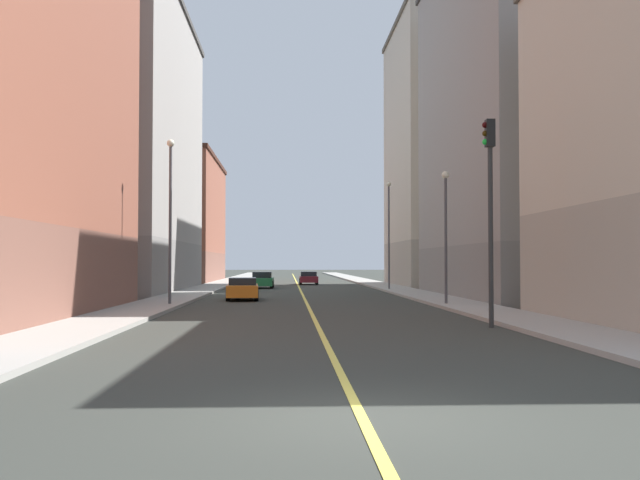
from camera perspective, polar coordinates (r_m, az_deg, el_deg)
ground_plane at (r=10.08m, az=3.34°, el=-13.89°), size 400.00×400.00×0.00m
sidewalk_left at (r=59.43m, az=5.52°, el=-3.75°), size 2.73×168.00×0.15m
sidewalk_right at (r=59.18m, az=-8.81°, el=-3.75°), size 2.73×168.00×0.15m
lane_center_stripe at (r=58.85m, az=-1.63°, el=-3.84°), size 0.16×154.00×0.01m
building_left_mid at (r=46.32m, az=17.34°, el=9.23°), size 11.97×20.72×21.79m
building_left_far at (r=66.73m, az=11.00°, el=6.66°), size 11.97×16.08×23.74m
building_right_midblock at (r=55.81m, az=-16.78°, el=7.04°), size 11.97×24.28×21.21m
building_right_distant at (r=80.78m, az=-12.28°, el=1.54°), size 11.97×22.07×13.49m
traffic_light_left_near at (r=24.18m, az=13.30°, el=3.54°), size 0.40×0.32×6.80m
street_lamp_left_near at (r=35.18m, az=9.91°, el=1.42°), size 0.36×0.36×6.37m
street_lamp_right_near at (r=35.23m, az=-11.76°, el=2.72°), size 0.36×0.36×7.87m
street_lamp_left_far at (r=54.27m, az=5.47°, el=1.21°), size 0.36×0.36×8.04m
car_orange at (r=40.86m, az=-6.15°, el=-3.87°), size 1.93×4.51×1.26m
car_green at (r=59.58m, az=-4.58°, el=-3.20°), size 1.87×4.09×1.34m
car_maroon at (r=69.68m, az=-0.92°, el=-3.03°), size 1.77×4.44×1.24m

